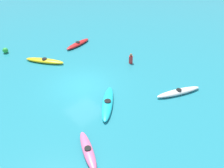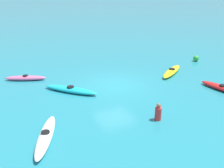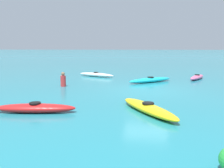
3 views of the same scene
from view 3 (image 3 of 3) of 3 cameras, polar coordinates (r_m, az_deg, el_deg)
name	(u,v)px [view 3 (image 3 of 3)]	position (r m, az deg, el deg)	size (l,w,h in m)	color
ground_plane	(147,90)	(13.57, 8.23, -1.31)	(600.00, 600.00, 0.00)	teal
kayak_cyan	(150,80)	(16.46, 9.13, 0.98)	(2.88, 3.09, 0.37)	#19B7C6
kayak_white	(96,75)	(19.50, -3.81, 2.24)	(1.86, 3.31, 0.37)	white
kayak_yellow	(148,108)	(8.77, 8.56, -5.70)	(3.19, 2.45, 0.37)	yellow
kayak_red	(35,108)	(9.12, -17.81, -5.47)	(1.13, 3.00, 0.37)	red
kayak_pink	(197,77)	(18.86, 19.57, 1.54)	(2.75, 1.65, 0.37)	pink
person_near_shore	(63,80)	(14.75, -11.55, 0.91)	(0.40, 0.40, 0.88)	red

